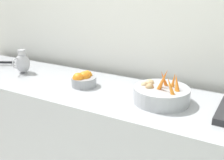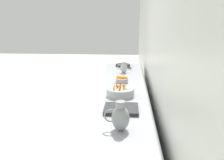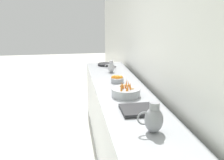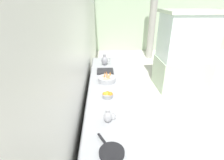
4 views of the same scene
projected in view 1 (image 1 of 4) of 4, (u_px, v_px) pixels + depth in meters
prep_counter at (124, 157)px, 1.89m from camera, size 0.65×3.32×0.94m
vegetable_colander at (161, 94)px, 1.61m from camera, size 0.33×0.33×0.21m
orange_bowl at (84, 79)px, 1.88m from camera, size 0.17×0.17×0.10m
metal_pitcher_short at (22, 63)px, 2.15m from camera, size 0.16×0.11×0.19m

